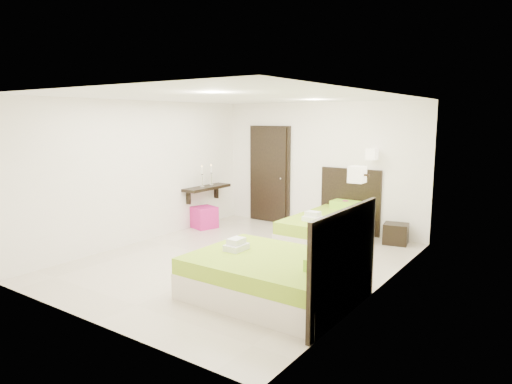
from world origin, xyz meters
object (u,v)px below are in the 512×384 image
Objects in this scene: bed_double at (276,276)px; ottoman at (204,217)px; nightstand at (396,234)px; bed_single at (329,227)px.

ottoman is at bearing 144.22° from bed_double.
bed_single is at bearing -157.69° from nightstand.
ottoman is (-2.69, -0.39, -0.09)m from bed_single.
bed_double is 4.58× the size of ottoman.
ottoman is (-3.29, 2.37, -0.08)m from bed_double.
bed_single reaches higher than ottoman.
ottoman reaches higher than nightstand.
nightstand is at bearing 82.90° from bed_double.
bed_double reaches higher than ottoman.
ottoman is at bearing -174.77° from nightstand.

